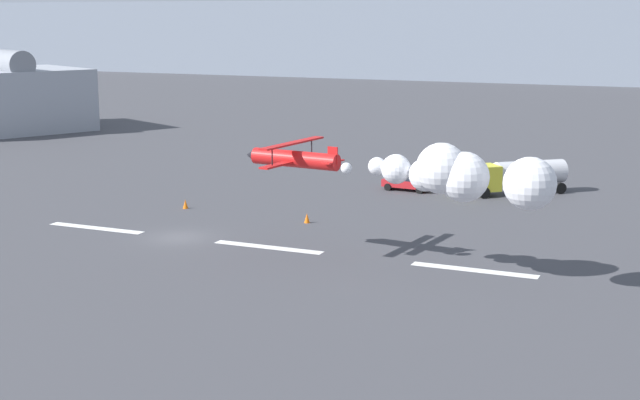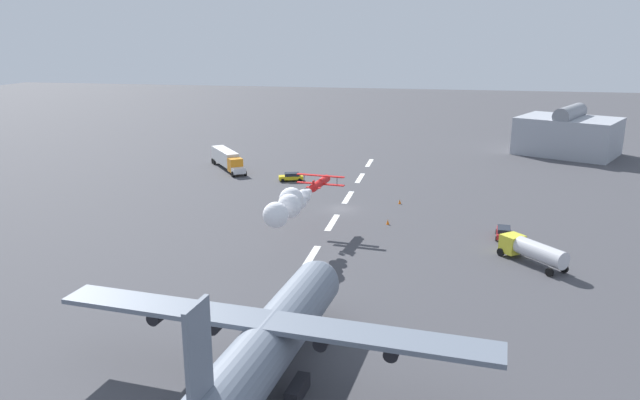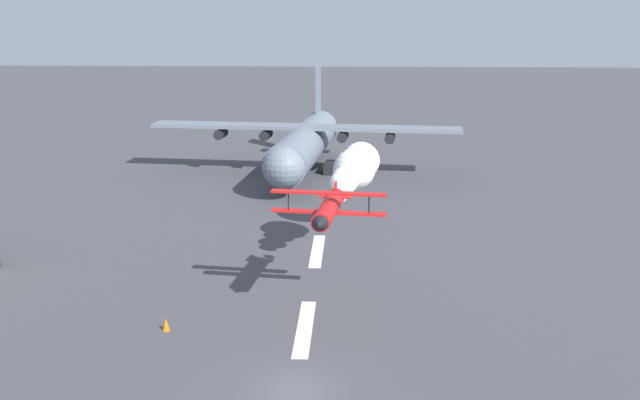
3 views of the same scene
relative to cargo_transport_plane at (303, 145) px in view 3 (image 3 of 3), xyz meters
The scene contains 6 objects.
ground_plane 48.27m from the cargo_transport_plane, behind, with size 440.00×440.00×0.00m, color #424247.
runway_stripe_3 41.15m from the cargo_transport_plane, behind, with size 8.00×0.90×0.01m, color white.
runway_stripe_4 26.96m from the cargo_transport_plane, behind, with size 8.00×0.90×0.01m, color white.
cargo_transport_plane is the anchor object (origin of this frame).
stunt_biplane_red 28.27m from the cargo_transport_plane, 168.56° to the right, with size 20.80×6.96×3.46m.
traffic_cone_far 42.02m from the cargo_transport_plane, behind, with size 0.44×0.44×0.75m, color orange.
Camera 3 is at (-32.45, -2.77, 17.71)m, focal length 41.60 mm.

